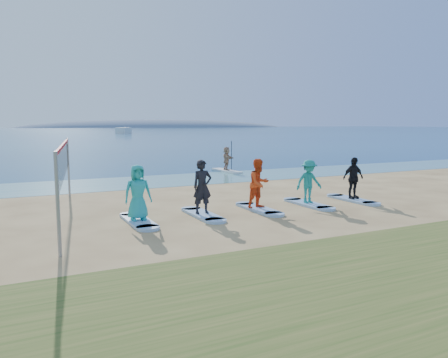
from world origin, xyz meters
name	(u,v)px	position (x,y,z in m)	size (l,w,h in m)	color
ground	(277,216)	(0.00, 0.00, 0.00)	(600.00, 600.00, 0.00)	tan
shallow_water	(173,180)	(0.00, 10.50, 0.01)	(600.00, 600.00, 0.00)	teal
ocean	(33,132)	(0.00, 160.00, 0.01)	(600.00, 600.00, 0.00)	navy
island_ridge	(162,127)	(95.00, 300.00, 0.00)	(220.00, 56.00, 18.00)	slate
volleyball_net	(64,161)	(-6.45, 2.91, 1.90)	(1.39, 9.00, 2.50)	gray
paddleboard	(227,171)	(4.55, 12.91, 0.06)	(0.70, 3.00, 0.12)	silver
paddleboarder	(227,158)	(4.55, 12.91, 0.87)	(1.39, 0.44, 1.50)	tan
boat_offshore_b	(123,134)	(22.90, 118.37, 0.00)	(2.24, 6.50, 1.82)	silver
surfboard_0	(139,221)	(-4.47, 1.16, 0.04)	(0.70, 2.20, 0.09)	#8CB1D9
student_0	(138,192)	(-4.47, 1.16, 0.97)	(0.86, 0.56, 1.76)	teal
surfboard_1	(203,215)	(-2.25, 1.16, 0.04)	(0.70, 2.20, 0.09)	#8CB1D9
student_1	(202,187)	(-2.25, 1.16, 1.00)	(0.67, 0.44, 1.83)	black
surfboard_2	(259,209)	(-0.03, 1.16, 0.04)	(0.70, 2.20, 0.09)	#8CB1D9
student_2	(259,183)	(-0.03, 1.16, 0.98)	(0.87, 0.67, 1.78)	#DB4217
surfboard_3	(308,204)	(2.18, 1.16, 0.04)	(0.70, 2.20, 0.09)	#8CB1D9
student_3	(309,181)	(2.18, 1.16, 0.92)	(1.07, 0.62, 1.66)	#1B847B
surfboard_4	(352,200)	(4.40, 1.16, 0.04)	(0.70, 2.20, 0.09)	#8CB1D9
student_4	(353,178)	(4.40, 1.16, 0.93)	(0.99, 0.41, 1.68)	black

